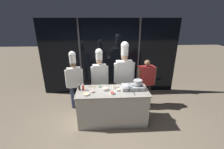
% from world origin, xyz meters
% --- Properties ---
extents(ground_plane, '(24.00, 24.00, 0.00)m').
position_xyz_m(ground_plane, '(0.00, 0.00, 0.00)').
color(ground_plane, '#7F705B').
extents(window_wall_back, '(4.90, 0.09, 2.70)m').
position_xyz_m(window_wall_back, '(0.00, 1.79, 1.35)').
color(window_wall_back, black).
rests_on(window_wall_back, ground_plane).
extents(demo_counter, '(1.86, 0.76, 0.94)m').
position_xyz_m(demo_counter, '(0.00, 0.00, 0.47)').
color(demo_counter, beige).
rests_on(demo_counter, ground_plane).
extents(portable_stove, '(0.57, 0.36, 0.11)m').
position_xyz_m(portable_stove, '(0.53, 0.07, 0.99)').
color(portable_stove, '#B2B5BA').
rests_on(portable_stove, demo_counter).
extents(frying_pan, '(0.29, 0.50, 0.05)m').
position_xyz_m(frying_pan, '(0.40, 0.07, 1.07)').
color(frying_pan, '#ADAFB5').
rests_on(frying_pan, portable_stove).
extents(stock_pot, '(0.24, 0.22, 0.14)m').
position_xyz_m(stock_pot, '(0.66, 0.07, 1.12)').
color(stock_pot, '#B7BABF').
rests_on(stock_pot, portable_stove).
extents(squeeze_bottle_soy, '(0.06, 0.06, 0.19)m').
position_xyz_m(squeeze_bottle_soy, '(-0.86, 0.08, 1.02)').
color(squeeze_bottle_soy, '#332319').
rests_on(squeeze_bottle_soy, demo_counter).
extents(squeeze_bottle_chili, '(0.06, 0.06, 0.18)m').
position_xyz_m(squeeze_bottle_chili, '(-0.76, 0.08, 1.02)').
color(squeeze_bottle_chili, red).
rests_on(squeeze_bottle_chili, demo_counter).
extents(prep_bowl_noodles, '(0.10, 0.10, 0.06)m').
position_xyz_m(prep_bowl_noodles, '(0.14, -0.03, 0.97)').
color(prep_bowl_noodles, silver).
rests_on(prep_bowl_noodles, demo_counter).
extents(prep_bowl_ginger, '(0.17, 0.17, 0.04)m').
position_xyz_m(prep_bowl_ginger, '(-0.66, -0.19, 0.96)').
color(prep_bowl_ginger, silver).
rests_on(prep_bowl_ginger, demo_counter).
extents(prep_bowl_chicken, '(0.16, 0.16, 0.06)m').
position_xyz_m(prep_bowl_chicken, '(-0.19, 0.04, 0.97)').
color(prep_bowl_chicken, silver).
rests_on(prep_bowl_chicken, demo_counter).
extents(prep_bowl_scallions, '(0.09, 0.09, 0.04)m').
position_xyz_m(prep_bowl_scallions, '(-0.35, 0.24, 0.96)').
color(prep_bowl_scallions, silver).
rests_on(prep_bowl_scallions, demo_counter).
extents(prep_bowl_bell_pepper, '(0.12, 0.12, 0.05)m').
position_xyz_m(prep_bowl_bell_pepper, '(-0.02, -0.19, 0.96)').
color(prep_bowl_bell_pepper, silver).
rests_on(prep_bowl_bell_pepper, demo_counter).
extents(prep_bowl_shrimp, '(0.10, 0.10, 0.04)m').
position_xyz_m(prep_bowl_shrimp, '(-0.52, -0.06, 0.96)').
color(prep_bowl_shrimp, silver).
rests_on(prep_bowl_shrimp, demo_counter).
extents(prep_bowl_mushrooms, '(0.17, 0.17, 0.04)m').
position_xyz_m(prep_bowl_mushrooms, '(0.08, 0.17, 0.96)').
color(prep_bowl_mushrooms, silver).
rests_on(prep_bowl_mushrooms, demo_counter).
extents(serving_spoon_slotted, '(0.22, 0.06, 0.02)m').
position_xyz_m(serving_spoon_slotted, '(-0.50, 0.25, 0.94)').
color(serving_spoon_slotted, olive).
rests_on(serving_spoon_slotted, demo_counter).
extents(chef_head, '(0.51, 0.28, 1.83)m').
position_xyz_m(chef_head, '(-1.10, 0.73, 1.05)').
color(chef_head, '#2D3856').
rests_on(chef_head, ground_plane).
extents(chef_sous, '(0.52, 0.25, 1.88)m').
position_xyz_m(chef_sous, '(-0.34, 0.77, 1.11)').
color(chef_sous, '#2D3856').
rests_on(chef_sous, ground_plane).
extents(chef_line, '(0.63, 0.27, 2.08)m').
position_xyz_m(chef_line, '(0.39, 0.75, 1.18)').
color(chef_line, '#2D3856').
rests_on(chef_line, ground_plane).
extents(person_guest, '(0.61, 0.33, 1.53)m').
position_xyz_m(person_guest, '(1.09, 0.77, 0.91)').
color(person_guest, '#232326').
rests_on(person_guest, ground_plane).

